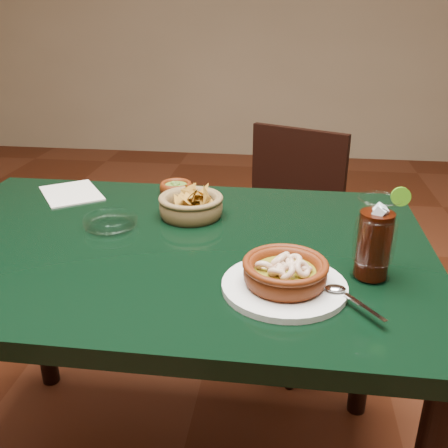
# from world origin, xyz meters

# --- Properties ---
(dining_table) EXTENTS (1.20, 0.80, 0.75)m
(dining_table) POSITION_xyz_m (0.00, 0.00, 0.65)
(dining_table) COLOR black
(dining_table) RESTS_ON ground
(dining_chair) EXTENTS (0.52, 0.52, 0.84)m
(dining_chair) POSITION_xyz_m (0.26, 0.70, 0.46)
(dining_chair) COLOR black
(dining_chair) RESTS_ON ground
(shrimp_plate) EXTENTS (0.29, 0.24, 0.07)m
(shrimp_plate) POSITION_xyz_m (0.28, -0.18, 0.78)
(shrimp_plate) COLOR silver
(shrimp_plate) RESTS_ON dining_table
(chip_basket) EXTENTS (0.20, 0.20, 0.11)m
(chip_basket) POSITION_xyz_m (0.03, 0.16, 0.78)
(chip_basket) COLOR brown
(chip_basket) RESTS_ON dining_table
(guacamole_ramekin) EXTENTS (0.11, 0.11, 0.04)m
(guacamole_ramekin) POSITION_xyz_m (-0.04, 0.32, 0.77)
(guacamole_ramekin) COLOR #4B1907
(guacamole_ramekin) RESTS_ON dining_table
(cola_drink) EXTENTS (0.17, 0.17, 0.19)m
(cola_drink) POSITION_xyz_m (0.44, -0.11, 0.83)
(cola_drink) COLOR white
(cola_drink) RESTS_ON dining_table
(glass_ashtray) EXTENTS (0.14, 0.14, 0.03)m
(glass_ashtray) POSITION_xyz_m (-0.15, 0.06, 0.77)
(glass_ashtray) COLOR white
(glass_ashtray) RESTS_ON dining_table
(paper_menu) EXTENTS (0.23, 0.24, 0.00)m
(paper_menu) POSITION_xyz_m (-0.34, 0.28, 0.75)
(paper_menu) COLOR beige
(paper_menu) RESTS_ON dining_table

